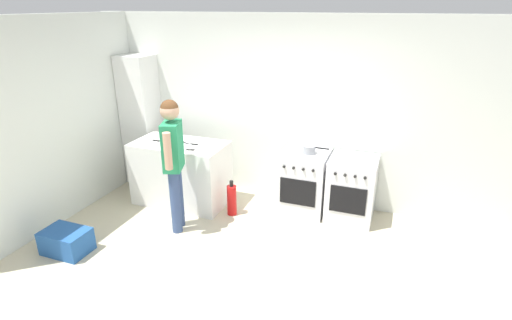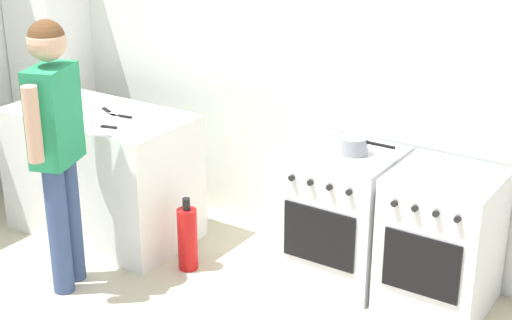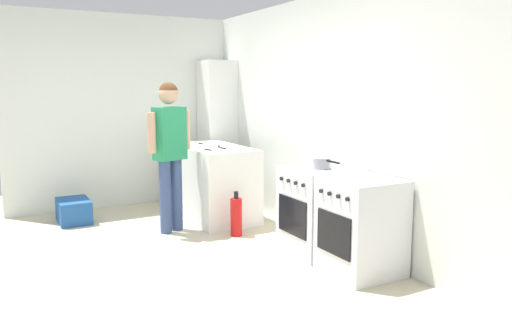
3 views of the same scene
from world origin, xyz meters
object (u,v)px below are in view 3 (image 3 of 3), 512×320
at_px(oven_left, 318,210).
at_px(recycling_crate_lower, 74,211).
at_px(knife_chef, 219,147).
at_px(knife_carving, 198,143).
at_px(oven_right, 361,226).
at_px(fire_extinguisher, 236,216).
at_px(person, 170,143).
at_px(knife_bread, 203,149).
at_px(knife_utility, 220,148).
at_px(pot, 322,163).
at_px(larder_cabinet, 218,131).

relative_size(oven_left, recycling_crate_lower, 1.63).
bearing_deg(knife_chef, knife_carving, -175.23).
distance_m(oven_right, fire_extinguisher, 1.61).
relative_size(knife_chef, knife_carving, 0.89).
bearing_deg(person, fire_extinguisher, 49.32).
height_order(oven_left, knife_bread, knife_bread).
distance_m(oven_left, knife_utility, 1.64).
xyz_separation_m(knife_carving, recycling_crate_lower, (-0.16, -1.57, -0.76)).
bearing_deg(pot, knife_carving, -169.79).
bearing_deg(larder_cabinet, knife_utility, -22.67).
bearing_deg(oven_left, oven_right, -0.00).
xyz_separation_m(knife_utility, fire_extinguisher, (0.66, -0.11, -0.69)).
distance_m(knife_chef, knife_utility, 0.06).
bearing_deg(knife_utility, knife_carving, -176.56).
height_order(oven_right, person, person).
bearing_deg(knife_bread, knife_carving, 162.73).
distance_m(knife_bread, knife_utility, 0.24).
bearing_deg(knife_bread, knife_utility, 94.87).
height_order(knife_chef, fire_extinguisher, knife_chef).
bearing_deg(pot, oven_right, 0.60).
bearing_deg(fire_extinguisher, recycling_crate_lower, -133.80).
bearing_deg(person, knife_bread, 107.38).
height_order(knife_bread, knife_utility, same).
xyz_separation_m(oven_right, knife_chef, (-2.24, -0.36, 0.48)).
height_order(pot, knife_carving, pot).
distance_m(knife_bread, fire_extinguisher, 0.95).
relative_size(fire_extinguisher, larder_cabinet, 0.25).
bearing_deg(fire_extinguisher, knife_utility, 170.39).
bearing_deg(fire_extinguisher, larder_cabinet, 161.95).
relative_size(oven_right, larder_cabinet, 0.42).
bearing_deg(pot, person, -143.70).
relative_size(knife_chef, knife_bread, 0.85).
relative_size(oven_right, knife_bread, 2.46).
bearing_deg(knife_chef, person, -72.27).
relative_size(knife_utility, recycling_crate_lower, 0.48).
xyz_separation_m(oven_left, knife_bread, (-1.51, -0.60, 0.48)).
xyz_separation_m(person, fire_extinguisher, (0.50, 0.58, -0.80)).
height_order(knife_carving, person, person).
xyz_separation_m(pot, knife_bread, (-1.57, -0.59, -0.00)).
height_order(oven_left, knife_carving, knife_carving).
height_order(oven_left, larder_cabinet, larder_cabinet).
height_order(knife_chef, knife_carving, same).
relative_size(knife_bread, knife_carving, 1.05).
bearing_deg(pot, fire_extinguisher, -153.15).
relative_size(pot, knife_carving, 1.07).
relative_size(oven_left, fire_extinguisher, 1.70).
bearing_deg(pot, recycling_crate_lower, -140.25).
xyz_separation_m(knife_bread, person, (0.14, -0.45, 0.11)).
height_order(fire_extinguisher, larder_cabinet, larder_cabinet).
distance_m(oven_left, pot, 0.48).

